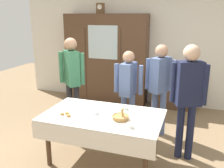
# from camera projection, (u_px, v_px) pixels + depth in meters

# --- Properties ---
(ground_plane) EXTENTS (12.00, 12.00, 0.00)m
(ground_plane) POSITION_uv_depth(u_px,v_px,m) (108.00, 153.00, 3.93)
(ground_plane) COLOR #846B4C
(ground_plane) RESTS_ON ground
(back_wall) EXTENTS (6.40, 0.10, 2.70)m
(back_wall) POSITION_uv_depth(u_px,v_px,m) (145.00, 48.00, 5.97)
(back_wall) COLOR silver
(back_wall) RESTS_ON ground
(dining_table) EXTENTS (1.71, 1.01, 0.75)m
(dining_table) POSITION_uv_depth(u_px,v_px,m) (102.00, 122.00, 3.54)
(dining_table) COLOR #4C3321
(dining_table) RESTS_ON ground
(wall_cabinet) EXTENTS (2.03, 0.46, 2.16)m
(wall_cabinet) POSITION_uv_depth(u_px,v_px,m) (106.00, 59.00, 6.06)
(wall_cabinet) COLOR #4C3321
(wall_cabinet) RESTS_ON ground
(mantel_clock) EXTENTS (0.18, 0.11, 0.24)m
(mantel_clock) POSITION_uv_depth(u_px,v_px,m) (100.00, 8.00, 5.77)
(mantel_clock) COLOR brown
(mantel_clock) RESTS_ON wall_cabinet
(bookshelf_low) EXTENTS (1.04, 0.35, 0.88)m
(bookshelf_low) POSITION_uv_depth(u_px,v_px,m) (174.00, 90.00, 5.75)
(bookshelf_low) COLOR #4C3321
(bookshelf_low) RESTS_ON ground
(book_stack) EXTENTS (0.18, 0.22, 0.11)m
(book_stack) POSITION_uv_depth(u_px,v_px,m) (176.00, 69.00, 5.62)
(book_stack) COLOR #B29333
(book_stack) RESTS_ON bookshelf_low
(tea_cup_mid_left) EXTENTS (0.13, 0.13, 0.06)m
(tea_cup_mid_left) POSITION_uv_depth(u_px,v_px,m) (130.00, 126.00, 3.12)
(tea_cup_mid_left) COLOR white
(tea_cup_mid_left) RESTS_ON dining_table
(tea_cup_front_edge) EXTENTS (0.13, 0.13, 0.06)m
(tea_cup_front_edge) POSITION_uv_depth(u_px,v_px,m) (125.00, 108.00, 3.72)
(tea_cup_front_edge) COLOR silver
(tea_cup_front_edge) RESTS_ON dining_table
(tea_cup_near_left) EXTENTS (0.13, 0.13, 0.06)m
(tea_cup_near_left) POSITION_uv_depth(u_px,v_px,m) (96.00, 113.00, 3.54)
(tea_cup_near_left) COLOR white
(tea_cup_near_left) RESTS_ON dining_table
(bread_basket) EXTENTS (0.24, 0.24, 0.16)m
(bread_basket) POSITION_uv_depth(u_px,v_px,m) (121.00, 117.00, 3.37)
(bread_basket) COLOR #9E7542
(bread_basket) RESTS_ON dining_table
(pastry_plate) EXTENTS (0.28, 0.28, 0.05)m
(pastry_plate) POSITION_uv_depth(u_px,v_px,m) (66.00, 116.00, 3.47)
(pastry_plate) COLOR white
(pastry_plate) RESTS_ON dining_table
(spoon_near_left) EXTENTS (0.12, 0.02, 0.01)m
(spoon_near_left) POSITION_uv_depth(u_px,v_px,m) (144.00, 132.00, 3.01)
(spoon_near_left) COLOR silver
(spoon_near_left) RESTS_ON dining_table
(spoon_back_edge) EXTENTS (0.12, 0.02, 0.01)m
(spoon_back_edge) POSITION_uv_depth(u_px,v_px,m) (71.00, 107.00, 3.82)
(spoon_back_edge) COLOR silver
(spoon_back_edge) RESTS_ON dining_table
(spoon_far_right) EXTENTS (0.12, 0.02, 0.01)m
(spoon_far_right) POSITION_uv_depth(u_px,v_px,m) (112.00, 106.00, 3.87)
(spoon_far_right) COLOR silver
(spoon_far_right) RESTS_ON dining_table
(person_behind_table_left) EXTENTS (0.52, 0.33, 1.75)m
(person_behind_table_left) POSITION_uv_depth(u_px,v_px,m) (188.00, 91.00, 3.54)
(person_behind_table_left) COLOR #191E38
(person_behind_table_left) RESTS_ON ground
(person_beside_shelf) EXTENTS (0.52, 0.38, 1.55)m
(person_beside_shelf) POSITION_uv_depth(u_px,v_px,m) (128.00, 86.00, 4.34)
(person_beside_shelf) COLOR slate
(person_beside_shelf) RESTS_ON ground
(person_behind_table_right) EXTENTS (0.52, 0.39, 1.74)m
(person_behind_table_right) POSITION_uv_depth(u_px,v_px,m) (72.00, 74.00, 4.58)
(person_behind_table_right) COLOR #232328
(person_behind_table_right) RESTS_ON ground
(person_near_right_end) EXTENTS (0.52, 0.41, 1.65)m
(person_near_right_end) POSITION_uv_depth(u_px,v_px,m) (160.00, 81.00, 4.32)
(person_near_right_end) COLOR slate
(person_near_right_end) RESTS_ON ground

